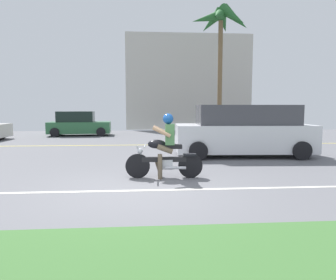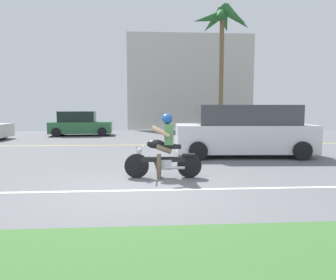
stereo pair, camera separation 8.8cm
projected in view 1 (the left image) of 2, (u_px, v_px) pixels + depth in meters
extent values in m
cube|color=slate|center=(142.00, 166.00, 9.64)|extent=(56.00, 30.00, 0.04)
cube|color=silver|center=(141.00, 190.00, 6.64)|extent=(50.40, 0.12, 0.01)
cube|color=yellow|center=(143.00, 145.00, 14.87)|extent=(50.40, 0.12, 0.01)
cylinder|color=black|center=(138.00, 166.00, 7.82)|extent=(0.62, 0.12, 0.61)
cylinder|color=black|center=(190.00, 166.00, 7.85)|extent=(0.62, 0.12, 0.61)
cylinder|color=#B7BAC1|center=(142.00, 156.00, 7.80)|extent=(0.28, 0.07, 0.53)
cube|color=black|center=(164.00, 159.00, 7.82)|extent=(1.12, 0.16, 0.12)
cube|color=#B7BAC1|center=(166.00, 164.00, 7.84)|extent=(0.34, 0.22, 0.25)
ellipsoid|color=black|center=(157.00, 144.00, 7.78)|extent=(0.45, 0.25, 0.22)
cube|color=black|center=(172.00, 146.00, 7.79)|extent=(0.50, 0.25, 0.10)
cube|color=black|center=(190.00, 155.00, 7.83)|extent=(0.34, 0.18, 0.06)
cylinder|color=#B7BAC1|center=(145.00, 146.00, 7.78)|extent=(0.07, 0.63, 0.04)
sphere|color=#B7BAC1|center=(140.00, 151.00, 7.79)|extent=(0.14, 0.14, 0.14)
cylinder|color=#B7BAC1|center=(176.00, 168.00, 7.73)|extent=(0.51, 0.10, 0.07)
cube|color=#4C7F4C|center=(170.00, 134.00, 7.76)|extent=(0.24, 0.34, 0.51)
sphere|color=#194C9E|center=(168.00, 119.00, 7.72)|extent=(0.27, 0.27, 0.27)
cylinder|color=brown|center=(165.00, 148.00, 7.90)|extent=(0.42, 0.15, 0.26)
cylinder|color=brown|center=(165.00, 149.00, 7.69)|extent=(0.42, 0.15, 0.26)
cylinder|color=brown|center=(160.00, 167.00, 7.69)|extent=(0.12, 0.12, 0.62)
cylinder|color=brown|center=(158.00, 166.00, 7.96)|extent=(0.21, 0.12, 0.35)
cylinder|color=tan|center=(162.00, 131.00, 7.95)|extent=(0.47, 0.12, 0.29)
cylinder|color=tan|center=(162.00, 132.00, 7.54)|extent=(0.47, 0.12, 0.29)
cube|color=silver|center=(243.00, 138.00, 11.42)|extent=(4.99, 2.17, 0.98)
cube|color=#414147|center=(246.00, 115.00, 11.33)|extent=(3.61, 1.83, 0.71)
cylinder|color=black|center=(280.00, 144.00, 12.44)|extent=(0.65, 0.25, 0.64)
cylinder|color=black|center=(192.00, 144.00, 12.36)|extent=(0.65, 0.25, 0.64)
cylinder|color=black|center=(302.00, 151.00, 10.54)|extent=(0.65, 0.25, 0.64)
cylinder|color=black|center=(198.00, 151.00, 10.46)|extent=(0.65, 0.25, 0.64)
cylinder|color=black|center=(312.00, 136.00, 11.47)|extent=(0.23, 0.59, 0.58)
cylinder|color=black|center=(2.00, 134.00, 18.10)|extent=(0.56, 0.19, 0.56)
cube|color=#2D663D|center=(80.00, 127.00, 20.00)|extent=(3.95, 1.89, 0.73)
cube|color=black|center=(76.00, 117.00, 19.90)|extent=(2.32, 1.56, 0.67)
cylinder|color=black|center=(55.00, 132.00, 19.02)|extent=(0.57, 0.21, 0.56)
cylinder|color=black|center=(101.00, 132.00, 19.39)|extent=(0.57, 0.21, 0.56)
cylinder|color=black|center=(60.00, 130.00, 20.67)|extent=(0.57, 0.21, 0.56)
cylinder|color=black|center=(103.00, 130.00, 21.03)|extent=(0.57, 0.21, 0.56)
cylinder|color=brown|center=(220.00, 75.00, 21.33)|extent=(0.31, 0.31, 8.00)
sphere|color=#235B28|center=(221.00, 15.00, 20.92)|extent=(0.81, 0.81, 0.81)
cone|color=#235B28|center=(235.00, 18.00, 20.85)|extent=(2.20, 1.13, 1.93)
cone|color=#235B28|center=(223.00, 22.00, 21.83)|extent=(1.62, 2.34, 1.55)
cone|color=#235B28|center=(212.00, 22.00, 21.73)|extent=(1.74, 2.30, 1.61)
cone|color=#235B28|center=(207.00, 18.00, 20.85)|extent=(2.24, 0.82, 1.23)
cone|color=#235B28|center=(218.00, 15.00, 20.06)|extent=(1.58, 2.35, 1.37)
cone|color=#235B28|center=(233.00, 16.00, 20.29)|extent=(1.97, 2.10, 1.86)
cube|color=#BCB7AD|center=(187.00, 84.00, 27.38)|extent=(10.43, 4.00, 7.82)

